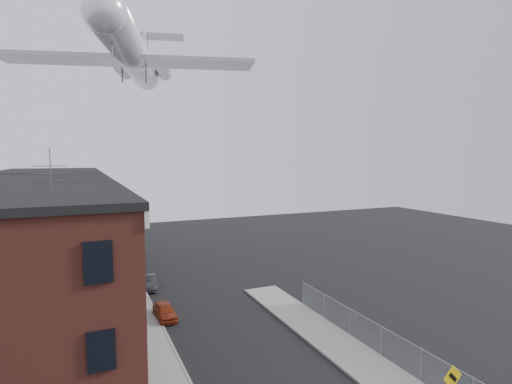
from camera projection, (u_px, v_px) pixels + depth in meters
sidewalk_left at (126, 288)px, 35.88m from camera, size 3.00×62.00×0.12m
sidewalk_right at (350, 353)px, 23.92m from camera, size 3.00×26.00×0.12m
curb_left at (143, 286)px, 36.46m from camera, size 0.15×62.00×0.14m
curb_right at (329, 358)px, 23.33m from camera, size 0.15×26.00×0.14m
corner_building at (8, 310)px, 17.33m from camera, size 10.31×12.30×12.15m
row_house_a at (33, 260)px, 26.00m from camera, size 11.98×7.00×10.30m
row_house_b at (42, 239)px, 32.38m from camera, size 11.98×7.00×10.30m
row_house_c at (48, 226)px, 38.75m from camera, size 11.98×7.00×10.30m
row_house_d at (52, 216)px, 45.13m from camera, size 11.98×7.00×10.30m
row_house_e at (56, 209)px, 51.50m from camera, size 11.98×7.00×10.30m
chainlink_fence at (381, 341)px, 23.53m from camera, size 0.06×18.06×1.90m
utility_pole at (131, 252)px, 29.97m from camera, size 1.80×0.26×9.00m
street_tree at (123, 242)px, 39.25m from camera, size 3.22×3.20×5.20m
car_near at (165, 311)px, 29.16m from camera, size 1.47×3.34×1.12m
car_mid at (149, 282)px, 35.78m from camera, size 1.42×3.62×1.17m
car_far at (136, 258)px, 44.25m from camera, size 2.39×4.79×1.34m
airplane at (133, 55)px, 37.87m from camera, size 22.55×25.79×7.44m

